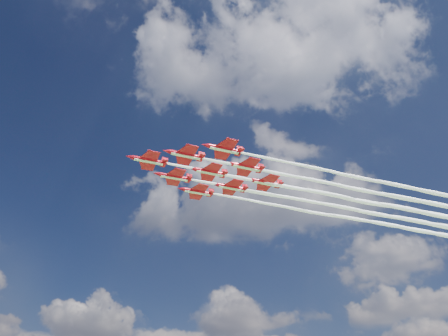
{
  "coord_description": "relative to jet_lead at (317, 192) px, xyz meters",
  "views": [
    {
      "loc": [
        28.13,
        -113.49,
        4.0
      ],
      "look_at": [
        1.47,
        -4.4,
        75.47
      ],
      "focal_mm": 35.0,
      "sensor_mm": 36.0,
      "label": 1
    }
  ],
  "objects": [
    {
      "name": "jet_row4_port",
      "position": [
        27.3,
        10.3,
        0.0
      ],
      "size": [
        101.53,
        69.03,
        3.09
      ],
      "rotation": [
        0.0,
        0.0,
        0.59
      ],
      "color": "red"
    },
    {
      "name": "jet_row4_starb",
      "position": [
        20.06,
        21.19,
        0.0
      ],
      "size": [
        101.53,
        69.03,
        3.09
      ],
      "rotation": [
        0.0,
        0.0,
        0.59
      ],
      "color": "red"
    },
    {
      "name": "jet_tail",
      "position": [
        31.57,
        20.99,
        0.0
      ],
      "size": [
        101.53,
        69.03,
        3.09
      ],
      "rotation": [
        0.0,
        0.0,
        0.59
      ],
      "color": "red"
    },
    {
      "name": "jet_row3_centre",
      "position": [
        15.79,
        10.49,
        0.0
      ],
      "size": [
        101.53,
        69.03,
        3.09
      ],
      "rotation": [
        0.0,
        0.0,
        0.59
      ],
      "color": "red"
    },
    {
      "name": "jet_row2_port",
      "position": [
        11.51,
        -0.2,
        0.0
      ],
      "size": [
        101.53,
        69.03,
        3.09
      ],
      "rotation": [
        0.0,
        0.0,
        0.59
      ],
      "color": "red"
    },
    {
      "name": "jet_lead",
      "position": [
        0.0,
        0.0,
        0.0
      ],
      "size": [
        101.53,
        69.03,
        3.09
      ],
      "rotation": [
        0.0,
        0.0,
        0.59
      ],
      "color": "red"
    },
    {
      "name": "jet_row3_starb",
      "position": [
        8.55,
        21.38,
        0.0
      ],
      "size": [
        101.53,
        69.03,
        3.09
      ],
      "rotation": [
        0.0,
        0.0,
        0.59
      ],
      "color": "red"
    },
    {
      "name": "jet_row3_port",
      "position": [
        23.02,
        -0.39,
        0.0
      ],
      "size": [
        101.53,
        69.03,
        3.09
      ],
      "rotation": [
        0.0,
        0.0,
        0.59
      ],
      "color": "red"
    },
    {
      "name": "jet_row2_starb",
      "position": [
        4.27,
        10.69,
        0.0
      ],
      "size": [
        101.53,
        69.03,
        3.09
      ],
      "rotation": [
        0.0,
        0.0,
        0.59
      ],
      "color": "red"
    }
  ]
}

